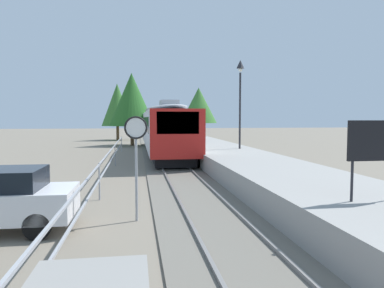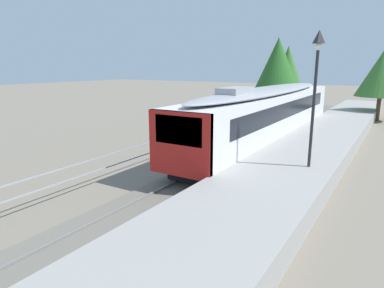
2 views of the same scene
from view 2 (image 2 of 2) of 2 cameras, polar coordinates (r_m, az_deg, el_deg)
ground_plane at (r=18.66m, az=-2.34°, el=-2.30°), size 160.00×160.00×0.00m
track_rails at (r=17.21m, az=5.97°, el=-3.57°), size 3.20×60.00×0.14m
commuter_train at (r=21.85m, az=12.57°, el=5.41°), size 2.82×20.19×3.74m
station_platform at (r=16.02m, az=16.54°, el=-3.77°), size 3.90×60.00×0.90m
platform_lamp_mid_platform at (r=14.16m, az=20.13°, el=11.01°), size 0.34×0.34×5.35m
tree_behind_carpark at (r=40.89m, az=15.76°, el=11.90°), size 3.98×3.98×7.14m
tree_behind_station_far at (r=35.24m, az=29.38°, el=10.38°), size 4.35×4.35×6.42m
tree_distant_left at (r=31.18m, az=14.16°, el=12.13°), size 4.62×4.62×7.32m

